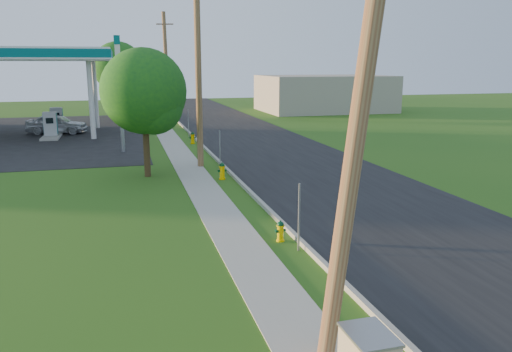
{
  "coord_description": "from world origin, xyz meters",
  "views": [
    {
      "loc": [
        -4.44,
        -8.58,
        5.26
      ],
      "look_at": [
        0.0,
        8.0,
        1.4
      ],
      "focal_mm": 35.0,
      "sensor_mm": 36.0,
      "label": 1
    }
  ],
  "objects_px": {
    "tree_verge": "(146,95)",
    "hydrant_near": "(280,231)",
    "tree_lot": "(120,69)",
    "utility_pole_mid": "(198,70)",
    "utility_pole_near": "(362,92)",
    "fuel_pump_se": "(57,122)",
    "hydrant_mid": "(222,171)",
    "price_pylon": "(118,61)",
    "car_silver": "(57,124)",
    "fuel_pump_ne": "(51,128)",
    "utility_pole_far": "(167,70)",
    "hydrant_far": "(193,138)"
  },
  "relations": [
    {
      "from": "price_pylon",
      "to": "hydrant_near",
      "type": "bearing_deg",
      "value": -75.55
    },
    {
      "from": "hydrant_mid",
      "to": "utility_pole_mid",
      "type": "bearing_deg",
      "value": 98.86
    },
    {
      "from": "tree_verge",
      "to": "hydrant_near",
      "type": "distance_m",
      "value": 11.24
    },
    {
      "from": "utility_pole_far",
      "to": "hydrant_near",
      "type": "relative_size",
      "value": 14.38
    },
    {
      "from": "utility_pole_far",
      "to": "car_silver",
      "type": "distance_m",
      "value": 9.97
    },
    {
      "from": "price_pylon",
      "to": "hydrant_far",
      "type": "relative_size",
      "value": 8.3
    },
    {
      "from": "price_pylon",
      "to": "car_silver",
      "type": "xyz_separation_m",
      "value": [
        -4.85,
        9.94,
        -4.67
      ]
    },
    {
      "from": "tree_verge",
      "to": "hydrant_near",
      "type": "height_order",
      "value": "tree_verge"
    },
    {
      "from": "utility_pole_near",
      "to": "tree_lot",
      "type": "distance_m",
      "value": 44.06
    },
    {
      "from": "fuel_pump_ne",
      "to": "hydrant_mid",
      "type": "relative_size",
      "value": 3.92
    },
    {
      "from": "tree_lot",
      "to": "car_silver",
      "type": "bearing_deg",
      "value": -115.13
    },
    {
      "from": "price_pylon",
      "to": "utility_pole_mid",
      "type": "bearing_deg",
      "value": -54.66
    },
    {
      "from": "tree_lot",
      "to": "utility_pole_mid",
      "type": "bearing_deg",
      "value": -81.56
    },
    {
      "from": "price_pylon",
      "to": "tree_verge",
      "type": "xyz_separation_m",
      "value": [
        1.18,
        -7.27,
        -1.56
      ]
    },
    {
      "from": "utility_pole_far",
      "to": "tree_verge",
      "type": "relative_size",
      "value": 1.58
    },
    {
      "from": "hydrant_far",
      "to": "hydrant_near",
      "type": "bearing_deg",
      "value": -90.23
    },
    {
      "from": "hydrant_near",
      "to": "hydrant_far",
      "type": "xyz_separation_m",
      "value": [
        0.08,
        19.68,
        0.08
      ]
    },
    {
      "from": "fuel_pump_se",
      "to": "tree_lot",
      "type": "bearing_deg",
      "value": 60.38
    },
    {
      "from": "utility_pole_mid",
      "to": "tree_lot",
      "type": "bearing_deg",
      "value": 98.44
    },
    {
      "from": "fuel_pump_se",
      "to": "tree_lot",
      "type": "xyz_separation_m",
      "value": [
        5.06,
        8.89,
        4.06
      ]
    },
    {
      "from": "utility_pole_far",
      "to": "fuel_pump_ne",
      "type": "distance_m",
      "value": 10.99
    },
    {
      "from": "hydrant_mid",
      "to": "hydrant_far",
      "type": "height_order",
      "value": "hydrant_far"
    },
    {
      "from": "tree_verge",
      "to": "hydrant_mid",
      "type": "distance_m",
      "value": 4.97
    },
    {
      "from": "hydrant_mid",
      "to": "hydrant_far",
      "type": "distance_m",
      "value": 11.02
    },
    {
      "from": "hydrant_near",
      "to": "hydrant_mid",
      "type": "height_order",
      "value": "hydrant_mid"
    },
    {
      "from": "utility_pole_mid",
      "to": "fuel_pump_ne",
      "type": "relative_size",
      "value": 3.06
    },
    {
      "from": "fuel_pump_se",
      "to": "hydrant_near",
      "type": "relative_size",
      "value": 4.84
    },
    {
      "from": "utility_pole_near",
      "to": "price_pylon",
      "type": "relative_size",
      "value": 1.38
    },
    {
      "from": "price_pylon",
      "to": "hydrant_near",
      "type": "distance_m",
      "value": 18.69
    },
    {
      "from": "tree_lot",
      "to": "hydrant_mid",
      "type": "height_order",
      "value": "tree_lot"
    },
    {
      "from": "utility_pole_far",
      "to": "fuel_pump_se",
      "type": "bearing_deg",
      "value": -173.59
    },
    {
      "from": "tree_verge",
      "to": "price_pylon",
      "type": "bearing_deg",
      "value": 99.22
    },
    {
      "from": "utility_pole_mid",
      "to": "hydrant_far",
      "type": "height_order",
      "value": "utility_pole_mid"
    },
    {
      "from": "hydrant_mid",
      "to": "price_pylon",
      "type": "bearing_deg",
      "value": 116.73
    },
    {
      "from": "fuel_pump_ne",
      "to": "price_pylon",
      "type": "relative_size",
      "value": 0.47
    },
    {
      "from": "utility_pole_mid",
      "to": "tree_verge",
      "type": "relative_size",
      "value": 1.63
    },
    {
      "from": "utility_pole_mid",
      "to": "hydrant_mid",
      "type": "height_order",
      "value": "utility_pole_mid"
    },
    {
      "from": "utility_pole_mid",
      "to": "utility_pole_far",
      "type": "relative_size",
      "value": 1.03
    },
    {
      "from": "fuel_pump_ne",
      "to": "car_silver",
      "type": "xyz_separation_m",
      "value": [
        0.15,
        2.44,
        0.04
      ]
    },
    {
      "from": "tree_lot",
      "to": "hydrant_far",
      "type": "xyz_separation_m",
      "value": [
        4.51,
        -18.12,
        -4.38
      ]
    },
    {
      "from": "utility_pole_near",
      "to": "utility_pole_mid",
      "type": "distance_m",
      "value": 18.0
    },
    {
      "from": "hydrant_mid",
      "to": "car_silver",
      "type": "distance_m",
      "value": 20.86
    },
    {
      "from": "fuel_pump_ne",
      "to": "hydrant_mid",
      "type": "height_order",
      "value": "fuel_pump_ne"
    },
    {
      "from": "fuel_pump_ne",
      "to": "hydrant_near",
      "type": "distance_m",
      "value": 26.66
    },
    {
      "from": "tree_lot",
      "to": "car_silver",
      "type": "xyz_separation_m",
      "value": [
        -4.91,
        -10.46,
        -4.03
      ]
    },
    {
      "from": "utility_pole_near",
      "to": "fuel_pump_ne",
      "type": "bearing_deg",
      "value": 106.02
    },
    {
      "from": "utility_pole_near",
      "to": "hydrant_near",
      "type": "height_order",
      "value": "utility_pole_near"
    },
    {
      "from": "hydrant_near",
      "to": "price_pylon",
      "type": "bearing_deg",
      "value": 104.45
    },
    {
      "from": "tree_verge",
      "to": "tree_lot",
      "type": "relative_size",
      "value": 0.81
    },
    {
      "from": "hydrant_mid",
      "to": "car_silver",
      "type": "relative_size",
      "value": 0.18
    }
  ]
}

